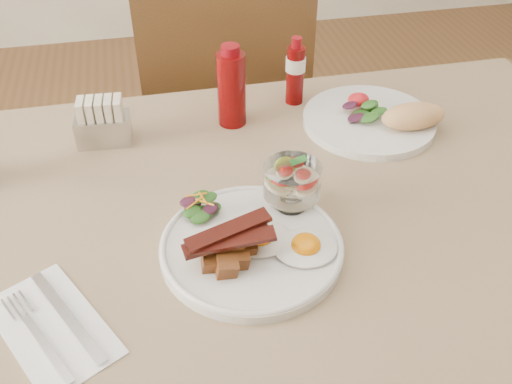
% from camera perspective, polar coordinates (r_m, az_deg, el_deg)
% --- Properties ---
extents(table, '(1.33, 0.88, 0.75)m').
position_cam_1_polar(table, '(1.01, 2.81, -5.82)').
color(table, brown).
rests_on(table, ground).
extents(chair_far, '(0.42, 0.42, 0.93)m').
position_cam_1_polar(chair_far, '(1.61, -3.29, 7.15)').
color(chair_far, brown).
rests_on(chair_far, ground).
extents(main_plate, '(0.28, 0.28, 0.02)m').
position_cam_1_polar(main_plate, '(0.87, -0.45, -5.57)').
color(main_plate, silver).
rests_on(main_plate, table).
extents(fried_eggs, '(0.17, 0.13, 0.03)m').
position_cam_1_polar(fried_eggs, '(0.86, 2.69, -4.98)').
color(fried_eggs, silver).
rests_on(fried_eggs, main_plate).
extents(bacon_potato_pile, '(0.14, 0.08, 0.05)m').
position_cam_1_polar(bacon_potato_pile, '(0.82, -2.75, -5.63)').
color(bacon_potato_pile, brown).
rests_on(bacon_potato_pile, main_plate).
extents(side_salad, '(0.07, 0.07, 0.04)m').
position_cam_1_polar(side_salad, '(0.91, -5.55, -1.55)').
color(side_salad, '#164512').
rests_on(side_salad, main_plate).
extents(fruit_cup, '(0.09, 0.09, 0.09)m').
position_cam_1_polar(fruit_cup, '(0.90, 3.63, 1.12)').
color(fruit_cup, white).
rests_on(fruit_cup, main_plate).
extents(second_plate, '(0.27, 0.27, 0.07)m').
position_cam_1_polar(second_plate, '(1.17, 12.22, 7.21)').
color(second_plate, silver).
rests_on(second_plate, table).
extents(ketchup_bottle, '(0.07, 0.07, 0.17)m').
position_cam_1_polar(ketchup_bottle, '(1.13, -2.47, 10.35)').
color(ketchup_bottle, '#5D0505').
rests_on(ketchup_bottle, table).
extents(hot_sauce_bottle, '(0.05, 0.05, 0.15)m').
position_cam_1_polar(hot_sauce_bottle, '(1.21, 3.95, 11.91)').
color(hot_sauce_bottle, '#5D0505').
rests_on(hot_sauce_bottle, table).
extents(sugar_caddy, '(0.11, 0.06, 0.09)m').
position_cam_1_polar(sugar_caddy, '(1.12, -15.08, 6.59)').
color(sugar_caddy, '#B6B6BB').
rests_on(sugar_caddy, table).
extents(napkin_cutlery, '(0.20, 0.24, 0.01)m').
position_cam_1_polar(napkin_cutlery, '(0.83, -19.61, -12.51)').
color(napkin_cutlery, white).
rests_on(napkin_cutlery, table).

